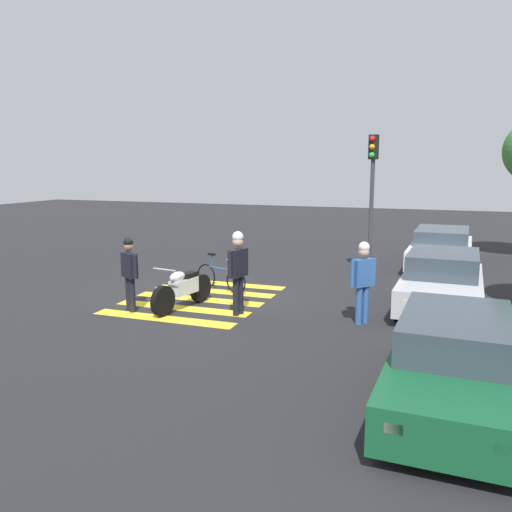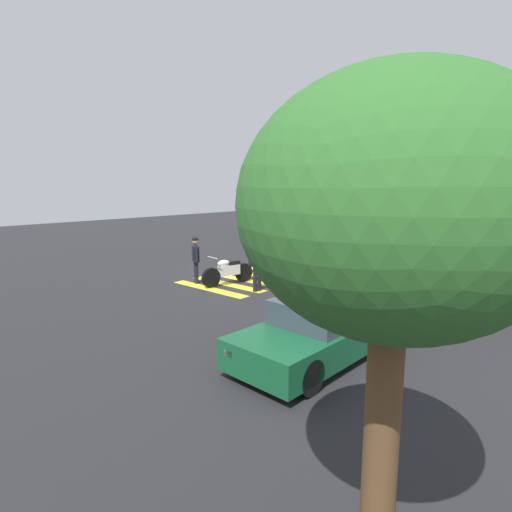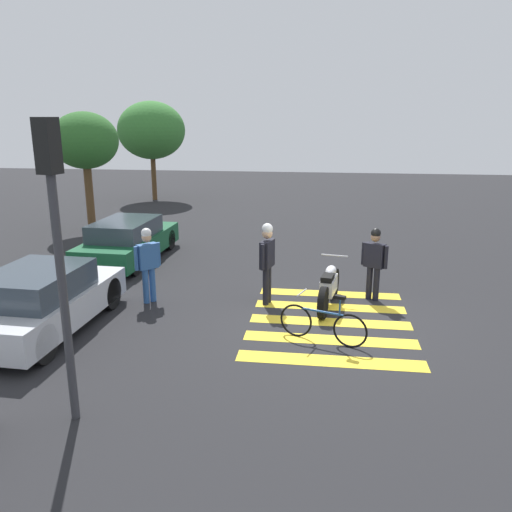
# 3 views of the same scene
# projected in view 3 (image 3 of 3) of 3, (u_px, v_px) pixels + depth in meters

# --- Properties ---
(ground_plane) EXTENTS (60.00, 60.00, 0.00)m
(ground_plane) POSITION_uv_depth(u_px,v_px,m) (330.00, 322.00, 10.83)
(ground_plane) COLOR #232326
(police_motorcycle) EXTENTS (2.11, 0.67, 1.07)m
(police_motorcycle) POSITION_uv_depth(u_px,v_px,m) (329.00, 287.00, 11.58)
(police_motorcycle) COLOR black
(police_motorcycle) RESTS_ON ground_plane
(leaning_bicycle) EXTENTS (0.69, 1.67, 0.99)m
(leaning_bicycle) POSITION_uv_depth(u_px,v_px,m) (323.00, 324.00, 9.79)
(leaning_bicycle) COLOR black
(leaning_bicycle) RESTS_ON ground_plane
(officer_on_foot) EXTENTS (0.41, 0.58, 1.73)m
(officer_on_foot) POSITION_uv_depth(u_px,v_px,m) (374.00, 259.00, 11.90)
(officer_on_foot) COLOR black
(officer_on_foot) RESTS_ON ground_plane
(officer_by_motorcycle) EXTENTS (0.69, 0.31, 1.90)m
(officer_by_motorcycle) POSITION_uv_depth(u_px,v_px,m) (267.00, 257.00, 11.62)
(officer_by_motorcycle) COLOR black
(officer_by_motorcycle) RESTS_ON ground_plane
(pedestrian_bystander) EXTENTS (0.53, 0.46, 1.77)m
(pedestrian_bystander) POSITION_uv_depth(u_px,v_px,m) (148.00, 260.00, 11.74)
(pedestrian_bystander) COLOR #2D5999
(pedestrian_bystander) RESTS_ON ground_plane
(crosswalk_stripes) EXTENTS (4.05, 3.37, 0.01)m
(crosswalk_stripes) POSITION_uv_depth(u_px,v_px,m) (330.00, 322.00, 10.83)
(crosswalk_stripes) COLOR yellow
(crosswalk_stripes) RESTS_ON ground_plane
(car_silver_sedan) EXTENTS (4.02, 1.92, 1.33)m
(car_silver_sedan) POSITION_uv_depth(u_px,v_px,m) (42.00, 301.00, 10.23)
(car_silver_sedan) COLOR black
(car_silver_sedan) RESTS_ON ground_plane
(car_green_compact) EXTENTS (4.32, 1.85, 1.27)m
(car_green_compact) POSITION_uv_depth(u_px,v_px,m) (128.00, 241.00, 15.28)
(car_green_compact) COLOR black
(car_green_compact) RESTS_ON ground_plane
(traffic_light_pole) EXTENTS (0.35, 0.28, 4.20)m
(traffic_light_pole) POSITION_uv_depth(u_px,v_px,m) (57.00, 226.00, 6.67)
(traffic_light_pole) COLOR #38383D
(traffic_light_pole) RESTS_ON ground_plane
(street_tree_far) EXTENTS (2.42, 2.42, 4.38)m
(street_tree_far) POSITION_uv_depth(u_px,v_px,m) (85.00, 141.00, 18.69)
(street_tree_far) COLOR brown
(street_tree_far) RESTS_ON ground_plane
(street_tree_end) EXTENTS (3.37, 3.37, 4.95)m
(street_tree_end) POSITION_uv_depth(u_px,v_px,m) (151.00, 130.00, 25.79)
(street_tree_end) COLOR brown
(street_tree_end) RESTS_ON ground_plane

